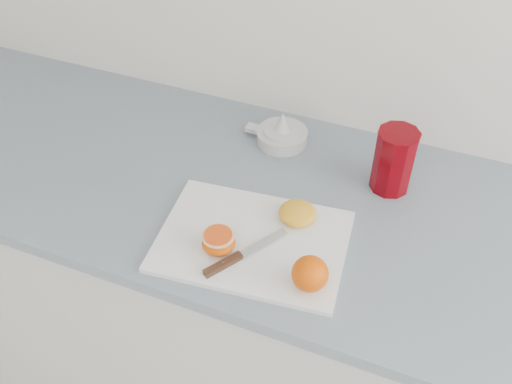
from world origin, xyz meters
TOP-DOWN VIEW (x-y plane):
  - counter at (0.01, 1.70)m, footprint 2.57×0.64m
  - cutting_board at (-0.12, 1.55)m, footprint 0.39×0.30m
  - whole_orange at (0.01, 1.48)m, footprint 0.07×0.07m
  - half_orange at (-0.17, 1.50)m, footprint 0.07×0.07m
  - squeezed_shell at (-0.06, 1.64)m, footprint 0.08×0.08m
  - paring_knife at (-0.14, 1.48)m, footprint 0.11×0.17m
  - citrus_juicer at (-0.18, 1.88)m, footprint 0.15×0.12m
  - red_tumbler at (0.09, 1.82)m, footprint 0.09×0.09m

SIDE VIEW (x-z plane):
  - counter at x=0.01m, z-range 0.00..0.89m
  - cutting_board at x=-0.12m, z-range 0.89..0.90m
  - paring_knife at x=-0.14m, z-range 0.90..0.91m
  - citrus_juicer at x=-0.18m, z-range 0.87..0.95m
  - squeezed_shell at x=-0.06m, z-range 0.90..0.94m
  - half_orange at x=-0.17m, z-range 0.90..0.94m
  - whole_orange at x=0.01m, z-range 0.90..0.97m
  - red_tumbler at x=0.09m, z-range 0.88..1.03m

